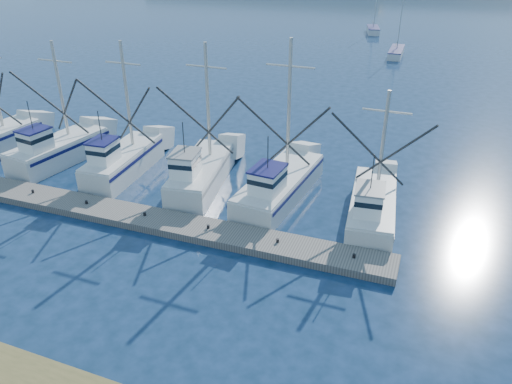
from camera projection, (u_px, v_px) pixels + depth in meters
ground at (204, 326)px, 21.14m from camera, size 500.00×500.00×0.00m
floating_dock at (116, 213)px, 29.25m from camera, size 32.43×2.69×0.43m
trawler_fleet at (158, 167)px, 33.06m from camera, size 31.82×8.89×9.53m
sailboat_near at (396, 52)px, 66.52m from camera, size 1.82×6.51×8.10m
sailboat_far at (373, 30)px, 81.49m from camera, size 2.93×5.49×8.10m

